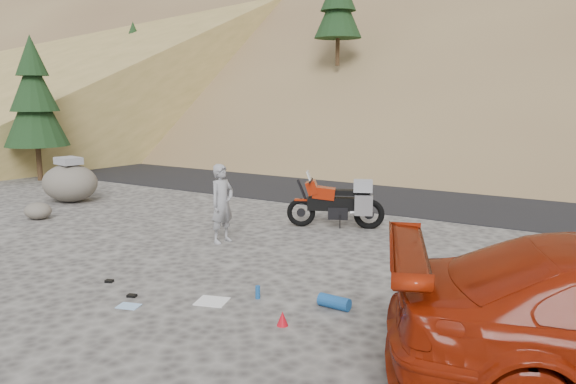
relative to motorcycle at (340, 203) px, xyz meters
The scene contains 14 objects.
ground 3.89m from the motorcycle, 108.48° to the right, with size 140.00×140.00×0.00m, color #413E3C.
road 5.52m from the motorcycle, 102.83° to the left, with size 120.00×7.00×0.05m, color black.
conifer_verge 12.47m from the motorcycle, behind, with size 2.20×2.20×5.04m.
motorcycle is the anchor object (origin of this frame).
man 2.92m from the motorcycle, 122.50° to the right, with size 0.60×0.39×1.65m, color gray.
boulder 8.08m from the motorcycle, behind, with size 2.08×1.95×1.26m.
small_rock 7.46m from the motorcycle, 155.78° to the right, with size 0.72×0.66×0.41m.
gear_white_cloth 5.26m from the motorcycle, 85.46° to the right, with size 0.46×0.41×0.02m, color white.
gear_blue_mat 4.98m from the motorcycle, 64.94° to the right, with size 0.19×0.19×0.48m, color #184E94.
gear_bottle 4.85m from the motorcycle, 78.96° to the right, with size 0.07×0.07×0.20m, color #184E94.
gear_funnel 5.71m from the motorcycle, 71.80° to the right, with size 0.16×0.16×0.20m, color red.
gear_glove_a 5.77m from the motorcycle, 97.74° to the right, with size 0.14×0.10×0.04m, color black.
gear_glove_b 5.66m from the motorcycle, 106.48° to the right, with size 0.13×0.10×0.04m, color black.
gear_blue_cloth 6.04m from the motorcycle, 94.96° to the right, with size 0.32×0.24×0.01m, color #96BFE9.
Camera 1 is at (6.75, -7.83, 3.11)m, focal length 35.00 mm.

